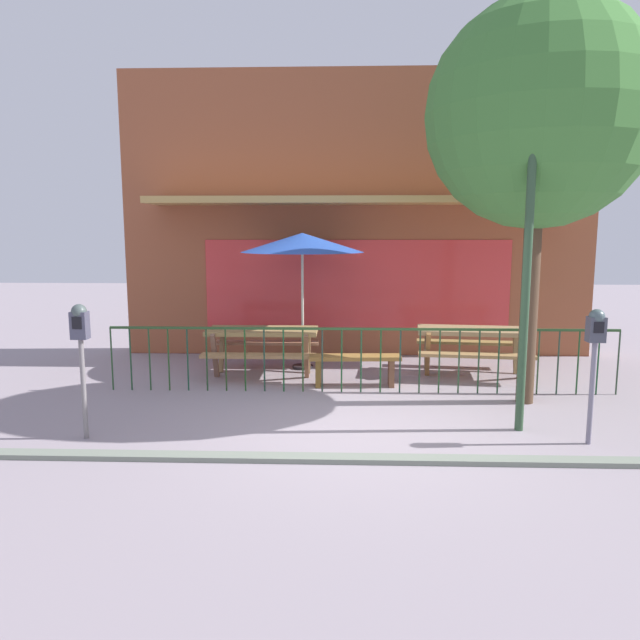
{
  "coord_description": "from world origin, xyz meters",
  "views": [
    {
      "loc": [
        -0.3,
        -6.83,
        2.36
      ],
      "look_at": [
        -0.62,
        2.15,
        1.02
      ],
      "focal_mm": 33.42,
      "sensor_mm": 36.0,
      "label": 1
    }
  ],
  "objects_px": {
    "picnic_table_right": "(473,338)",
    "street_tree": "(539,116)",
    "picnic_table_left": "(263,339)",
    "street_lamp": "(529,228)",
    "patio_bench": "(355,364)",
    "parking_meter_far": "(80,335)",
    "patio_umbrella": "(302,243)",
    "parking_meter_near": "(595,341)"
  },
  "relations": [
    {
      "from": "patio_bench",
      "to": "parking_meter_near",
      "type": "relative_size",
      "value": 0.93
    },
    {
      "from": "parking_meter_far",
      "to": "street_lamp",
      "type": "bearing_deg",
      "value": 5.33
    },
    {
      "from": "patio_umbrella",
      "to": "parking_meter_far",
      "type": "bearing_deg",
      "value": -121.91
    },
    {
      "from": "picnic_table_right",
      "to": "parking_meter_near",
      "type": "bearing_deg",
      "value": -79.44
    },
    {
      "from": "parking_meter_near",
      "to": "street_lamp",
      "type": "distance_m",
      "value": 1.45
    },
    {
      "from": "patio_umbrella",
      "to": "parking_meter_far",
      "type": "height_order",
      "value": "patio_umbrella"
    },
    {
      "from": "street_lamp",
      "to": "picnic_table_left",
      "type": "bearing_deg",
      "value": 142.38
    },
    {
      "from": "picnic_table_right",
      "to": "street_tree",
      "type": "relative_size",
      "value": 0.36
    },
    {
      "from": "parking_meter_far",
      "to": "street_tree",
      "type": "distance_m",
      "value": 6.31
    },
    {
      "from": "picnic_table_left",
      "to": "patio_bench",
      "type": "xyz_separation_m",
      "value": [
        1.51,
        -0.66,
        -0.26
      ]
    },
    {
      "from": "patio_bench",
      "to": "parking_meter_near",
      "type": "bearing_deg",
      "value": -43.46
    },
    {
      "from": "picnic_table_right",
      "to": "street_lamp",
      "type": "xyz_separation_m",
      "value": [
        -0.04,
        -2.79,
        1.79
      ]
    },
    {
      "from": "picnic_table_left",
      "to": "picnic_table_right",
      "type": "height_order",
      "value": "same"
    },
    {
      "from": "patio_umbrella",
      "to": "parking_meter_far",
      "type": "distance_m",
      "value": 4.39
    },
    {
      "from": "parking_meter_far",
      "to": "street_lamp",
      "type": "distance_m",
      "value": 5.23
    },
    {
      "from": "picnic_table_left",
      "to": "patio_umbrella",
      "type": "height_order",
      "value": "patio_umbrella"
    },
    {
      "from": "street_lamp",
      "to": "parking_meter_near",
      "type": "bearing_deg",
      "value": -34.83
    },
    {
      "from": "picnic_table_left",
      "to": "street_lamp",
      "type": "bearing_deg",
      "value": -37.62
    },
    {
      "from": "picnic_table_right",
      "to": "parking_meter_far",
      "type": "xyz_separation_m",
      "value": [
        -5.1,
        -3.27,
        0.59
      ]
    },
    {
      "from": "parking_meter_far",
      "to": "street_tree",
      "type": "xyz_separation_m",
      "value": [
        5.49,
        1.66,
        2.65
      ]
    },
    {
      "from": "picnic_table_left",
      "to": "parking_meter_near",
      "type": "height_order",
      "value": "parking_meter_near"
    },
    {
      "from": "patio_umbrella",
      "to": "patio_bench",
      "type": "xyz_separation_m",
      "value": [
        0.88,
        -1.18,
        -1.81
      ]
    },
    {
      "from": "picnic_table_left",
      "to": "parking_meter_far",
      "type": "relative_size",
      "value": 1.16
    },
    {
      "from": "picnic_table_right",
      "to": "street_tree",
      "type": "bearing_deg",
      "value": -76.54
    },
    {
      "from": "patio_umbrella",
      "to": "street_tree",
      "type": "xyz_separation_m",
      "value": [
        3.22,
        -1.97,
        1.69
      ]
    },
    {
      "from": "patio_umbrella",
      "to": "parking_meter_near",
      "type": "xyz_separation_m",
      "value": [
        3.44,
        -3.61,
        -0.98
      ]
    },
    {
      "from": "patio_umbrella",
      "to": "street_lamp",
      "type": "xyz_separation_m",
      "value": [
        2.8,
        -3.16,
        0.24
      ]
    },
    {
      "from": "picnic_table_left",
      "to": "picnic_table_right",
      "type": "relative_size",
      "value": 0.93
    },
    {
      "from": "picnic_table_right",
      "to": "parking_meter_far",
      "type": "height_order",
      "value": "parking_meter_far"
    },
    {
      "from": "patio_bench",
      "to": "picnic_table_right",
      "type": "bearing_deg",
      "value": 22.41
    },
    {
      "from": "patio_bench",
      "to": "street_lamp",
      "type": "distance_m",
      "value": 3.44
    },
    {
      "from": "picnic_table_right",
      "to": "parking_meter_near",
      "type": "height_order",
      "value": "parking_meter_near"
    },
    {
      "from": "patio_umbrella",
      "to": "street_tree",
      "type": "distance_m",
      "value": 4.14
    },
    {
      "from": "picnic_table_left",
      "to": "patio_umbrella",
      "type": "bearing_deg",
      "value": 39.69
    },
    {
      "from": "patio_bench",
      "to": "street_lamp",
      "type": "bearing_deg",
      "value": -45.89
    },
    {
      "from": "picnic_table_right",
      "to": "patio_umbrella",
      "type": "height_order",
      "value": "patio_umbrella"
    },
    {
      "from": "street_tree",
      "to": "picnic_table_right",
      "type": "bearing_deg",
      "value": 103.46
    },
    {
      "from": "picnic_table_left",
      "to": "street_tree",
      "type": "xyz_separation_m",
      "value": [
        3.85,
        -1.45,
        3.24
      ]
    },
    {
      "from": "street_lamp",
      "to": "picnic_table_right",
      "type": "bearing_deg",
      "value": 89.22
    },
    {
      "from": "parking_meter_near",
      "to": "parking_meter_far",
      "type": "height_order",
      "value": "parking_meter_far"
    },
    {
      "from": "parking_meter_near",
      "to": "picnic_table_left",
      "type": "bearing_deg",
      "value": 142.81
    },
    {
      "from": "parking_meter_far",
      "to": "picnic_table_left",
      "type": "bearing_deg",
      "value": 62.28
    }
  ]
}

